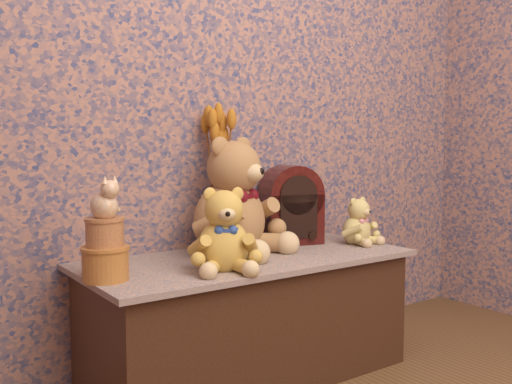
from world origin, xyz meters
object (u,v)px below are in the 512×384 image
(ceramic_vase, at_px, (218,222))
(cat_figurine, at_px, (104,197))
(cathedral_radio, at_px, (290,204))
(teddy_medium, at_px, (224,225))
(teddy_large, at_px, (229,191))
(biscuit_tin_lower, at_px, (105,264))
(teddy_small, at_px, (357,219))

(ceramic_vase, bearing_deg, cat_figurine, -156.75)
(cathedral_radio, bearing_deg, ceramic_vase, -171.39)
(teddy_medium, xyz_separation_m, ceramic_vase, (0.17, 0.31, -0.04))
(teddy_large, height_order, teddy_medium, teddy_large)
(ceramic_vase, bearing_deg, teddy_large, -87.79)
(teddy_medium, xyz_separation_m, biscuit_tin_lower, (-0.37, 0.08, -0.10))
(teddy_small, bearing_deg, ceramic_vase, 148.33)
(teddy_large, bearing_deg, teddy_small, -36.88)
(cathedral_radio, xyz_separation_m, cat_figurine, (-0.87, -0.19, 0.09))
(teddy_large, relative_size, biscuit_tin_lower, 3.38)
(teddy_large, bearing_deg, ceramic_vase, 70.16)
(biscuit_tin_lower, bearing_deg, cathedral_radio, 12.12)
(teddy_large, distance_m, teddy_medium, 0.30)
(cathedral_radio, height_order, cat_figurine, cathedral_radio)
(teddy_small, distance_m, biscuit_tin_lower, 1.08)
(biscuit_tin_lower, relative_size, cat_figurine, 1.06)
(cathedral_radio, xyz_separation_m, ceramic_vase, (-0.33, 0.05, -0.05))
(teddy_medium, distance_m, cathedral_radio, 0.56)
(teddy_large, xyz_separation_m, biscuit_tin_lower, (-0.54, -0.15, -0.18))
(teddy_large, height_order, biscuit_tin_lower, teddy_large)
(cathedral_radio, xyz_separation_m, biscuit_tin_lower, (-0.87, -0.19, -0.11))
(cat_figurine, bearing_deg, teddy_small, -12.84)
(teddy_large, relative_size, cat_figurine, 3.57)
(ceramic_vase, xyz_separation_m, biscuit_tin_lower, (-0.54, -0.23, -0.06))
(teddy_medium, relative_size, ceramic_vase, 1.36)
(cathedral_radio, bearing_deg, teddy_small, -23.37)
(cathedral_radio, bearing_deg, cat_figurine, -151.25)
(biscuit_tin_lower, bearing_deg, ceramic_vase, 23.25)
(teddy_medium, relative_size, biscuit_tin_lower, 2.10)
(teddy_small, xyz_separation_m, ceramic_vase, (-0.53, 0.22, 0.00))
(teddy_large, xyz_separation_m, teddy_medium, (-0.17, -0.23, -0.09))
(teddy_medium, relative_size, cathedral_radio, 0.90)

